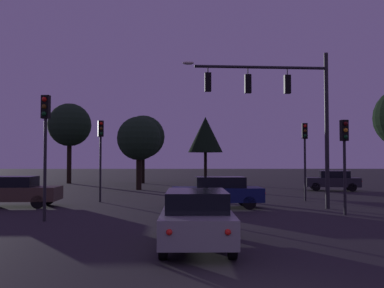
{
  "coord_description": "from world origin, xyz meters",
  "views": [
    {
      "loc": [
        -0.95,
        -6.33,
        2.33
      ],
      "look_at": [
        -0.6,
        16.15,
        3.19
      ],
      "focal_mm": 39.79,
      "sensor_mm": 36.0,
      "label": 1
    }
  ],
  "objects": [
    {
      "name": "traffic_light_corner_right",
      "position": [
        5.84,
        11.66,
        2.88
      ],
      "size": [
        0.33,
        0.37,
        4.05
      ],
      "color": "#232326",
      "rests_on": "ground"
    },
    {
      "name": "tree_left_far",
      "position": [
        -4.62,
        27.28,
        4.03
      ],
      "size": [
        3.47,
        3.47,
        5.79
      ],
      "color": "black",
      "rests_on": "ground"
    },
    {
      "name": "tree_lot_edge",
      "position": [
        -12.62,
        36.51,
        5.85
      ],
      "size": [
        4.32,
        4.32,
        8.05
      ],
      "color": "black",
      "rests_on": "ground"
    },
    {
      "name": "traffic_light_far_side",
      "position": [
        -6.34,
        10.05,
        3.4
      ],
      "size": [
        0.33,
        0.37,
        4.83
      ],
      "color": "#232326",
      "rests_on": "ground"
    },
    {
      "name": "traffic_light_median",
      "position": [
        -5.7,
        17.49,
        3.21
      ],
      "size": [
        0.37,
        0.39,
        4.55
      ],
      "color": "#232326",
      "rests_on": "ground"
    },
    {
      "name": "car_crossing_left",
      "position": [
        0.63,
        14.48,
        0.8
      ],
      "size": [
        4.5,
        1.96,
        1.52
      ],
      "color": "#0F1947",
      "rests_on": "ground"
    },
    {
      "name": "traffic_light_corner_left",
      "position": [
        5.9,
        17.91,
        3.15
      ],
      "size": [
        0.32,
        0.36,
        4.46
      ],
      "color": "#232326",
      "rests_on": "ground"
    },
    {
      "name": "tree_center_horizon",
      "position": [
        -5.21,
        36.56,
        4.68
      ],
      "size": [
        4.31,
        4.31,
        6.85
      ],
      "color": "black",
      "rests_on": "ground"
    },
    {
      "name": "car_crossing_right",
      "position": [
        -9.62,
        15.12,
        0.8
      ],
      "size": [
        4.63,
        2.05,
        1.52
      ],
      "color": "#473828",
      "rests_on": "ground"
    },
    {
      "name": "car_far_lane",
      "position": [
        10.31,
        25.97,
        0.79
      ],
      "size": [
        4.23,
        2.54,
        1.52
      ],
      "color": "#232328",
      "rests_on": "ground"
    },
    {
      "name": "ground_plane",
      "position": [
        0.0,
        24.5,
        0.0
      ],
      "size": [
        168.0,
        168.0,
        0.0
      ],
      "primitive_type": "plane",
      "color": "#262326",
      "rests_on": "ground"
    },
    {
      "name": "tree_behind_sign",
      "position": [
        1.12,
        37.56,
        4.96
      ],
      "size": [
        3.59,
        3.59,
        6.82
      ],
      "color": "black",
      "rests_on": "ground"
    },
    {
      "name": "traffic_signal_mast_arm",
      "position": [
        3.71,
        13.94,
        5.22
      ],
      "size": [
        7.09,
        0.65,
        7.55
      ],
      "color": "#232326",
      "rests_on": "ground"
    },
    {
      "name": "car_nearside_lane",
      "position": [
        -0.65,
        5.15,
        0.8
      ],
      "size": [
        1.85,
        4.48,
        1.52
      ],
      "color": "gray",
      "rests_on": "ground"
    }
  ]
}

